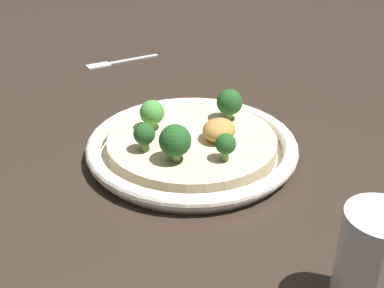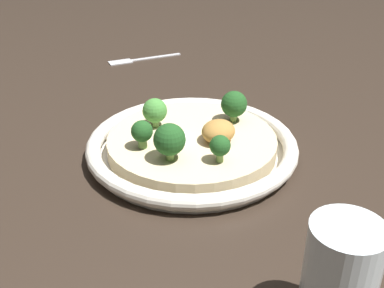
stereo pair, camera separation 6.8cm
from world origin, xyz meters
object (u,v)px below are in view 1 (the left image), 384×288
object	(u,v)px
broccoli_front	(226,145)
broccoli_left	(175,141)
broccoli_front_right	(230,103)
fork_utensil	(115,62)
risotto_bowl	(192,146)
broccoli_back	(152,113)
broccoli_back_left	(144,135)
drinking_glass	(372,264)

from	to	relation	value
broccoli_front	broccoli_left	size ratio (longest dim) A/B	0.73
broccoli_front_right	fork_utensil	bearing A→B (deg)	58.94
broccoli_left	fork_utensil	bearing A→B (deg)	42.94
broccoli_front	risotto_bowl	bearing A→B (deg)	60.24
risotto_bowl	fork_utensil	size ratio (longest dim) A/B	2.09
broccoli_front	broccoli_front_right	world-z (taller)	broccoli_front_right
broccoli_front	broccoli_back	bearing A→B (deg)	74.25
broccoli_back_left	broccoli_left	bearing A→B (deg)	-97.25
risotto_bowl	broccoli_front_right	xyz separation A→B (m)	(0.08, -0.03, 0.04)
broccoli_left	broccoli_back	bearing A→B (deg)	47.42
broccoli_back	broccoli_front	size ratio (longest dim) A/B	1.17
broccoli_front_right	risotto_bowl	bearing A→B (deg)	161.21
broccoli_back	broccoli_front	bearing A→B (deg)	-105.75
broccoli_front	broccoli_back_left	world-z (taller)	broccoli_back_left
broccoli_back	broccoli_front_right	bearing A→B (deg)	-49.32
broccoli_front	broccoli_back_left	xyz separation A→B (m)	(-0.02, 0.11, 0.00)
broccoli_front	drinking_glass	xyz separation A→B (m)	(-0.15, -0.20, 0.00)
broccoli_back_left	broccoli_back	bearing A→B (deg)	20.91
broccoli_back_left	drinking_glass	world-z (taller)	drinking_glass
broccoli_back	broccoli_back_left	bearing A→B (deg)	-159.09
broccoli_back	broccoli_back_left	xyz separation A→B (m)	(-0.06, -0.02, -0.00)
broccoli_front	broccoli_left	xyz separation A→B (m)	(-0.03, 0.06, 0.01)
broccoli_front	broccoli_front_right	xyz separation A→B (m)	(0.11, 0.04, 0.00)
broccoli_front	fork_utensil	size ratio (longest dim) A/B	0.26
broccoli_front_right	drinking_glass	distance (m)	0.35
broccoli_left	drinking_glass	distance (m)	0.28
drinking_glass	broccoli_back	bearing A→B (deg)	60.69
risotto_bowl	broccoli_back_left	bearing A→B (deg)	146.07
drinking_glass	fork_utensil	bearing A→B (deg)	51.18
broccoli_left	broccoli_back_left	world-z (taller)	broccoli_left
risotto_bowl	drinking_glass	bearing A→B (deg)	-125.02
broccoli_back_left	fork_utensil	xyz separation A→B (m)	(0.34, 0.27, -0.05)
broccoli_left	broccoli_back_left	bearing A→B (deg)	82.75
broccoli_back_left	drinking_glass	xyz separation A→B (m)	(-0.12, -0.30, 0.00)
broccoli_front	broccoli_back_left	distance (m)	0.11
drinking_glass	broccoli_front_right	bearing A→B (deg)	42.38
broccoli_back_left	fork_utensil	bearing A→B (deg)	38.82
broccoli_back	broccoli_front	xyz separation A→B (m)	(-0.04, -0.13, -0.00)
fork_utensil	broccoli_back	bearing A→B (deg)	76.49
risotto_bowl	broccoli_back	distance (m)	0.07
broccoli_front	fork_utensil	distance (m)	0.50
broccoli_left	drinking_glass	world-z (taller)	drinking_glass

